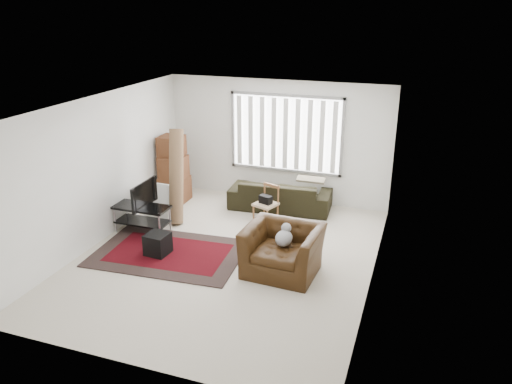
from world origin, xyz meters
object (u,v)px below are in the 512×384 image
sofa (280,190)px  side_chair (266,202)px  moving_boxes (173,171)px  tv_stand (142,213)px  armchair (283,247)px

sofa → side_chair: (-0.07, -0.77, 0.01)m
moving_boxes → side_chair: bearing=-10.7°
side_chair → sofa: bearing=104.8°
tv_stand → armchair: (3.01, -0.59, 0.06)m
side_chair → armchair: 2.05m
tv_stand → moving_boxes: (-0.20, 1.70, 0.30)m
moving_boxes → armchair: 3.95m
tv_stand → sofa: (2.20, 2.02, 0.03)m
side_chair → armchair: (0.88, -1.85, 0.02)m
side_chair → armchair: size_ratio=0.60×
moving_boxes → side_chair: size_ratio=1.93×
sofa → armchair: armchair is taller
sofa → tv_stand: bearing=38.5°
tv_stand → side_chair: size_ratio=1.40×
moving_boxes → sofa: (2.40, 0.33, -0.28)m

